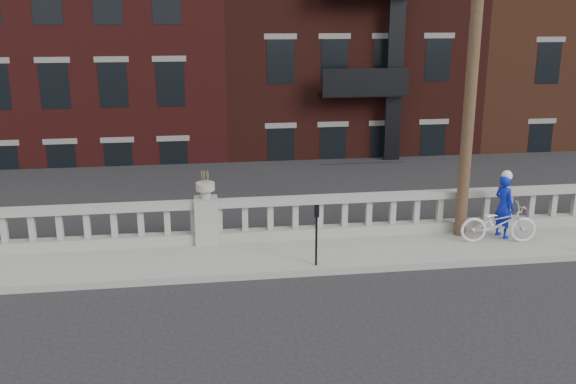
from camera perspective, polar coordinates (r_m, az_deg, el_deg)
The scene contains 9 objects.
ground at distance 11.93m, azimuth -6.68°, elevation -11.62°, with size 120.00×120.00×0.00m, color black.
sidewalk at distance 14.64m, azimuth -7.08°, elevation -5.99°, with size 32.00×2.20×0.15m, color gray.
balustrade at distance 15.34m, azimuth -7.25°, elevation -2.72°, with size 28.00×0.34×1.03m.
planter_pedestal at distance 15.28m, azimuth -7.27°, elevation -2.04°, with size 0.55×0.55×1.76m.
lower_level at distance 33.78m, azimuth -7.18°, elevation 10.82°, with size 80.00×44.00×20.80m.
utility_pole at distance 15.57m, azimuth 16.36°, elevation 14.30°, with size 1.60×0.28×10.00m.
parking_meter_a at distance 13.74m, azimuth 2.54°, elevation -3.24°, with size 0.10×0.09×1.36m.
bicycle at distance 16.05m, azimuth 18.22°, elevation -2.63°, with size 0.63×1.80×0.95m, color silver.
cyclist at distance 16.37m, azimuth 18.65°, elevation -1.19°, with size 0.57×0.37×1.56m, color #0B1BAE.
Camera 1 is at (-0.18, -10.61, 5.46)m, focal length 40.00 mm.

